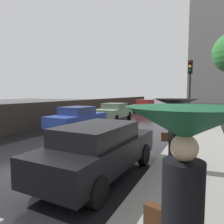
% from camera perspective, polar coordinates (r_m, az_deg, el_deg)
% --- Properties ---
extents(car_black_near_kerb, '(1.85, 4.28, 1.41)m').
position_cam_1_polar(car_black_near_kerb, '(5.61, -3.37, -9.98)').
color(car_black_near_kerb, black).
rests_on(car_black_near_kerb, ground).
extents(car_green_mid_road, '(1.92, 4.11, 1.39)m').
position_cam_1_polar(car_green_mid_road, '(16.97, 0.51, 0.19)').
color(car_green_mid_road, slate).
rests_on(car_green_mid_road, ground).
extents(car_red_far_ahead, '(2.12, 4.13, 1.42)m').
position_cam_1_polar(car_red_far_ahead, '(25.36, 8.98, 1.83)').
color(car_red_far_ahead, maroon).
rests_on(car_red_far_ahead, ground).
extents(car_blue_far_lane, '(2.01, 3.97, 1.43)m').
position_cam_1_polar(car_blue_far_lane, '(12.32, -9.54, -1.73)').
color(car_blue_far_lane, navy).
rests_on(car_blue_far_lane, ground).
extents(pedestrian_with_umbrella_near, '(1.00, 1.00, 1.97)m').
position_cam_1_polar(pedestrian_with_umbrella_near, '(1.88, 19.11, -10.94)').
color(pedestrian_with_umbrella_near, black).
rests_on(pedestrian_with_umbrella_near, sidewalk_strip).
extents(pedestrian_with_umbrella_far, '(1.18, 1.18, 1.93)m').
position_cam_1_polar(pedestrian_with_umbrella_far, '(5.80, 16.99, -0.04)').
color(pedestrian_with_umbrella_far, black).
rests_on(pedestrian_with_umbrella_far, sidewalk_strip).
extents(traffic_light, '(0.26, 0.39, 3.99)m').
position_cam_1_polar(traffic_light, '(13.24, 20.59, 7.96)').
color(traffic_light, black).
rests_on(traffic_light, sidewalk_strip).
extents(distant_tower, '(14.62, 7.47, 29.67)m').
position_cam_1_polar(distant_tower, '(55.72, 27.72, 15.24)').
color(distant_tower, '#9E9993').
rests_on(distant_tower, ground).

